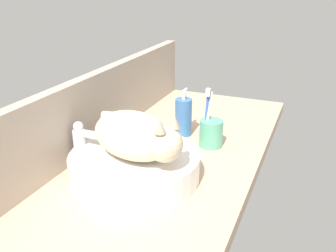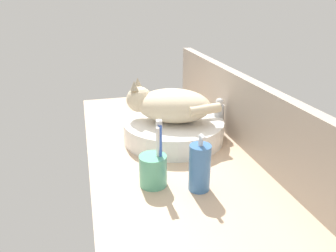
{
  "view_description": "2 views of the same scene",
  "coord_description": "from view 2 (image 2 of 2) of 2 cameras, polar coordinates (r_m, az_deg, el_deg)",
  "views": [
    {
      "loc": [
        -90.14,
        -38.8,
        51.24
      ],
      "look_at": [
        2.03,
        -0.39,
        9.84
      ],
      "focal_mm": 40.0,
      "sensor_mm": 36.0,
      "label": 1
    },
    {
      "loc": [
        87.87,
        -25.38,
        47.92
      ],
      "look_at": [
        -2.41,
        -1.58,
        9.55
      ],
      "focal_mm": 35.0,
      "sensor_mm": 36.0,
      "label": 2
    }
  ],
  "objects": [
    {
      "name": "toothbrush_cup",
      "position": [
        0.87,
        -2.55,
        -7.53
      ],
      "size": [
        7.31,
        7.31,
        18.71
      ],
      "color": "#5BB28E",
      "rests_on": "ground_plane"
    },
    {
      "name": "soap_dispenser",
      "position": [
        0.85,
        5.54,
        -7.16
      ],
      "size": [
        5.58,
        5.58,
        15.87
      ],
      "color": "#3F72B2",
      "rests_on": "ground_plane"
    },
    {
      "name": "ground_plane",
      "position": [
        1.04,
        1.19,
        -6.29
      ],
      "size": [
        132.23,
        52.95,
        4.0
      ],
      "primitive_type": "cube",
      "color": "tan"
    },
    {
      "name": "faucet",
      "position": [
        1.17,
        8.33,
        1.83
      ],
      "size": [
        3.6,
        11.82,
        13.6
      ],
      "color": "silver",
      "rests_on": "ground_plane"
    },
    {
      "name": "cat",
      "position": [
        1.1,
        0.29,
        3.74
      ],
      "size": [
        25.93,
        30.09,
        14.0
      ],
      "color": "beige",
      "rests_on": "sink_basin"
    },
    {
      "name": "sink_basin",
      "position": [
        1.13,
        0.97,
        -0.71
      ],
      "size": [
        34.48,
        34.48,
        6.98
      ],
      "primitive_type": "cylinder",
      "color": "white",
      "rests_on": "ground_plane"
    },
    {
      "name": "backsplash_panel",
      "position": [
        1.08,
        14.0,
        1.76
      ],
      "size": [
        132.23,
        3.6,
        22.68
      ],
      "primitive_type": "cube",
      "color": "#AD9E8E",
      "rests_on": "ground_plane"
    }
  ]
}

